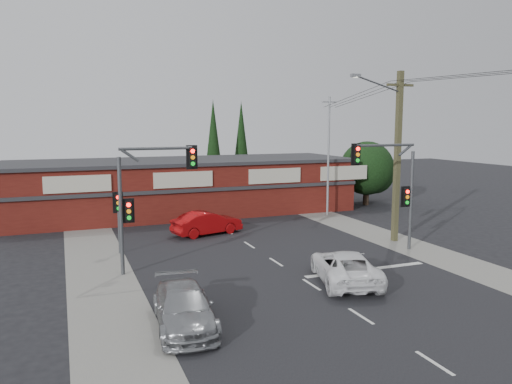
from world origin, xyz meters
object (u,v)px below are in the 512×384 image
object	(u,v)px
white_suv	(345,267)
red_sedan	(207,223)
silver_suv	(184,307)
shop_building	(184,186)
utility_pole	(396,151)

from	to	relation	value
white_suv	red_sedan	bearing A→B (deg)	-58.52
silver_suv	red_sedan	bearing A→B (deg)	76.94
silver_suv	shop_building	distance (m)	22.59
shop_building	utility_pole	xyz separation A→B (m)	(9.36, -14.00, 3.26)
shop_building	utility_pole	size ratio (longest dim) A/B	2.73
white_suv	silver_suv	distance (m)	8.09
red_sedan	shop_building	distance (m)	8.30
red_sedan	utility_pole	distance (m)	12.36
red_sedan	shop_building	world-z (taller)	shop_building
white_suv	red_sedan	xyz separation A→B (m)	(-3.05, 11.55, 0.03)
utility_pole	silver_suv	bearing A→B (deg)	-151.48
white_suv	shop_building	distance (m)	19.93
red_sedan	utility_pole	bearing A→B (deg)	-135.19
shop_building	white_suv	bearing A→B (deg)	-82.62
silver_suv	utility_pole	world-z (taller)	utility_pole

